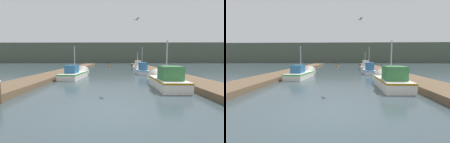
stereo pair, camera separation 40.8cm
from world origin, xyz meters
The scene contains 11 objects.
ground_plane centered at (0.00, 0.00, 0.00)m, with size 200.00×200.00×0.00m.
dock_left centered at (-6.21, 16.00, 0.18)m, with size 2.57×40.00×0.37m.
dock_right centered at (6.21, 16.00, 0.18)m, with size 2.57×40.00×0.37m.
distant_shore_ridge centered at (0.00, 57.46, 3.70)m, with size 120.00×16.00×7.41m.
fishing_boat_0 centered at (3.75, 5.05, 0.48)m, with size 1.73×4.62×3.64m.
fishing_boat_1 centered at (-3.63, 9.78, 0.39)m, with size 2.13×4.98×3.65m.
fishing_boat_2 centered at (3.77, 13.87, 0.41)m, with size 1.52×4.64×3.72m.
fishing_boat_3 centered at (4.14, 19.62, 0.45)m, with size 1.84×5.29×3.22m.
mooring_piling_1 centered at (4.91, 8.95, 0.68)m, with size 0.24×0.24×1.34m.
channel_buoy centered at (-0.68, 26.91, 0.15)m, with size 0.50×0.50×1.00m.
seagull_lead centered at (1.55, 4.00, 4.33)m, with size 0.31×0.56×0.12m.
Camera 1 is at (0.15, -5.31, 2.05)m, focal length 24.00 mm.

